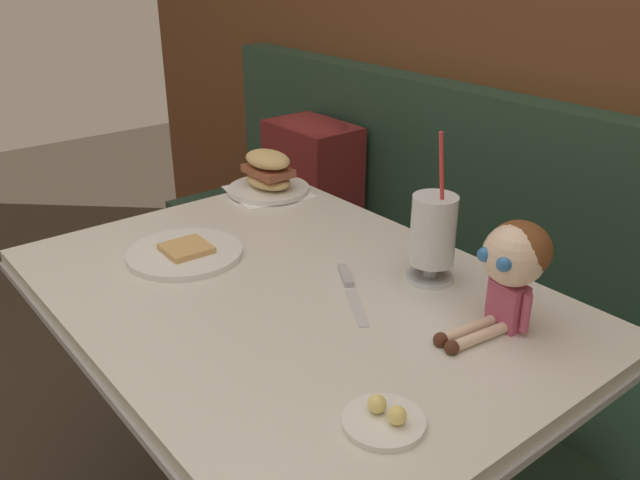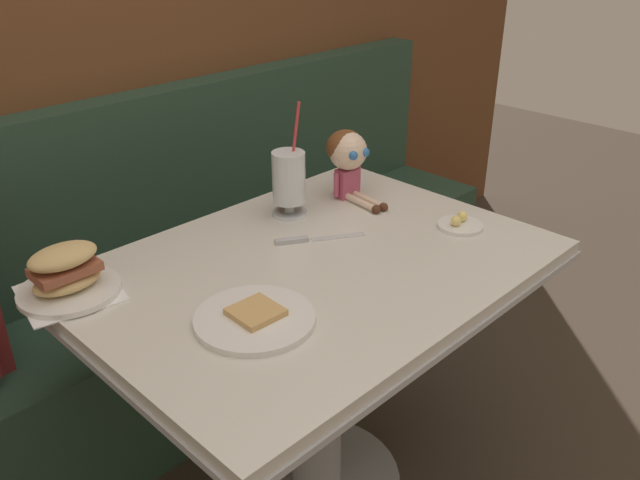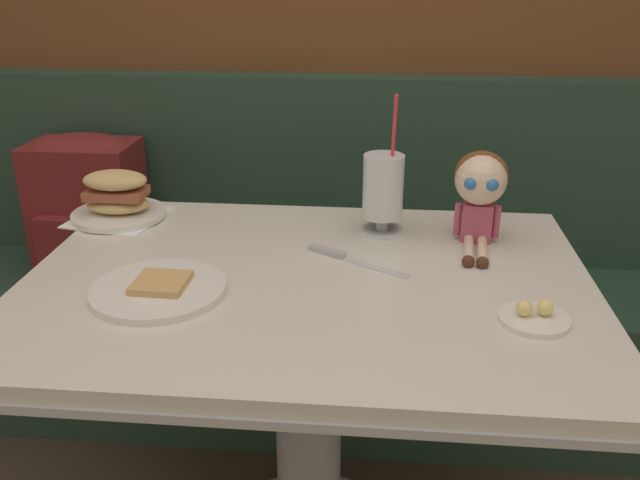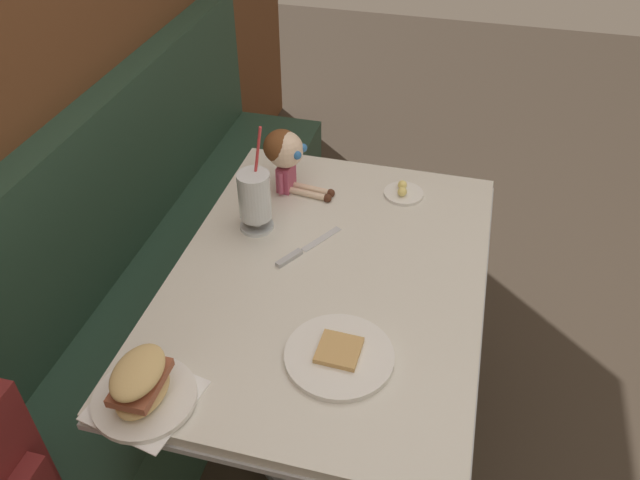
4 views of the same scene
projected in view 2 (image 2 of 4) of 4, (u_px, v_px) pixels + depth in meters
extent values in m
cube|color=brown|center=(103.00, 21.00, 1.92)|extent=(4.40, 0.08, 2.40)
cube|color=#233D2D|center=(190.00, 338.00, 2.18)|extent=(2.60, 0.48, 0.45)
cube|color=#233D2D|center=(140.00, 182.00, 2.07)|extent=(2.60, 0.10, 0.55)
cube|color=silver|center=(315.00, 267.00, 1.58)|extent=(1.10, 0.80, 0.03)
cube|color=#B7BABF|center=(315.00, 276.00, 1.60)|extent=(1.11, 0.81, 0.02)
cylinder|color=#A5A8AD|center=(316.00, 385.00, 1.75)|extent=(0.14, 0.14, 0.65)
cylinder|color=white|center=(255.00, 319.00, 1.35)|extent=(0.25, 0.25, 0.01)
cube|color=tan|center=(256.00, 312.00, 1.35)|extent=(0.10, 0.10, 0.01)
cylinder|color=silver|center=(289.00, 213.00, 1.82)|extent=(0.10, 0.10, 0.01)
cylinder|color=silver|center=(289.00, 206.00, 1.81)|extent=(0.03, 0.03, 0.03)
cylinder|color=silver|center=(289.00, 177.00, 1.77)|extent=(0.09, 0.09, 0.14)
cylinder|color=brown|center=(289.00, 179.00, 1.77)|extent=(0.08, 0.08, 0.13)
cylinder|color=#DB383D|center=(294.00, 142.00, 1.73)|extent=(0.01, 0.04, 0.22)
cube|color=white|center=(70.00, 293.00, 1.45)|extent=(0.23, 0.23, 0.00)
cylinder|color=white|center=(69.00, 290.00, 1.44)|extent=(0.22, 0.22, 0.01)
ellipsoid|color=tan|center=(67.00, 281.00, 1.43)|extent=(0.15, 0.10, 0.04)
cube|color=#995138|center=(65.00, 269.00, 1.42)|extent=(0.14, 0.09, 0.02)
ellipsoid|color=tan|center=(63.00, 256.00, 1.41)|extent=(0.15, 0.10, 0.04)
cylinder|color=white|center=(460.00, 226.00, 1.75)|extent=(0.12, 0.12, 0.01)
sphere|color=#F4E07A|center=(456.00, 221.00, 1.73)|extent=(0.03, 0.03, 0.03)
sphere|color=#F4E07A|center=(462.00, 216.00, 1.75)|extent=(0.03, 0.03, 0.03)
cube|color=silver|center=(338.00, 237.00, 1.69)|extent=(0.13, 0.09, 0.00)
cube|color=#B2B5BA|center=(292.00, 241.00, 1.67)|extent=(0.08, 0.06, 0.01)
cube|color=#B74C6B|center=(347.00, 183.00, 1.91)|extent=(0.07, 0.05, 0.08)
sphere|color=beige|center=(348.00, 151.00, 1.87)|extent=(0.11, 0.11, 0.11)
ellipsoid|color=brown|center=(345.00, 147.00, 1.88)|extent=(0.12, 0.12, 0.10)
sphere|color=#2D6BB2|center=(353.00, 156.00, 1.82)|extent=(0.03, 0.03, 0.03)
sphere|color=#2D6BB2|center=(365.00, 152.00, 1.85)|extent=(0.03, 0.03, 0.03)
cylinder|color=beige|center=(362.00, 203.00, 1.87)|extent=(0.03, 0.12, 0.02)
cylinder|color=beige|center=(369.00, 200.00, 1.88)|extent=(0.03, 0.12, 0.02)
sphere|color=#4C2819|center=(376.00, 210.00, 1.82)|extent=(0.03, 0.03, 0.03)
sphere|color=#4C2819|center=(383.00, 207.00, 1.84)|extent=(0.03, 0.03, 0.03)
cylinder|color=#B74C6B|center=(336.00, 185.00, 1.89)|extent=(0.02, 0.02, 0.07)
cylinder|color=#B74C6B|center=(358.00, 178.00, 1.94)|extent=(0.02, 0.02, 0.07)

